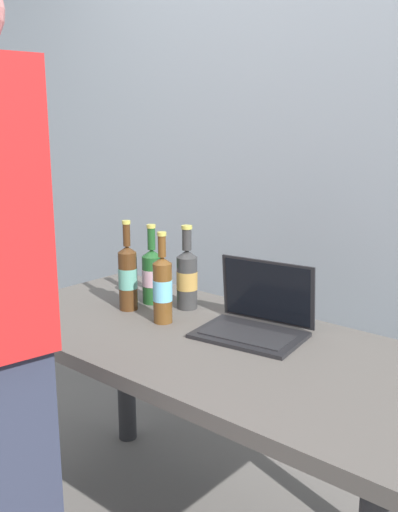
% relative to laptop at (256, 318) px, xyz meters
% --- Properties ---
extents(desk, '(1.52, 0.71, 0.76)m').
position_rel_laptop_xyz_m(desk, '(-0.10, -0.13, -0.18)').
color(desk, '#56514C').
rests_on(desk, ground).
extents(laptop, '(0.35, 0.29, 0.22)m').
position_rel_laptop_xyz_m(laptop, '(0.00, 0.00, 0.00)').
color(laptop, black).
rests_on(laptop, desk).
extents(beer_bottle_brown, '(0.07, 0.07, 0.30)m').
position_rel_laptop_xyz_m(beer_bottle_brown, '(-0.32, 0.04, 0.06)').
color(beer_bottle_brown, '#333333').
rests_on(beer_bottle_brown, desk).
extents(beer_bottle_dark, '(0.06, 0.06, 0.30)m').
position_rel_laptop_xyz_m(beer_bottle_dark, '(-0.29, -0.12, 0.07)').
color(beer_bottle_dark, brown).
rests_on(beer_bottle_dark, desk).
extents(beer_bottle_amber, '(0.07, 0.07, 0.29)m').
position_rel_laptop_xyz_m(beer_bottle_amber, '(-0.46, 0.01, 0.06)').
color(beer_bottle_amber, '#1E5123').
rests_on(beer_bottle_amber, desk).
extents(beer_bottle_green, '(0.07, 0.07, 0.32)m').
position_rel_laptop_xyz_m(beer_bottle_green, '(-0.47, -0.10, 0.07)').
color(beer_bottle_green, '#472B14').
rests_on(beer_bottle_green, desk).
extents(back_wall, '(6.00, 0.10, 2.60)m').
position_rel_laptop_xyz_m(back_wall, '(-0.10, 0.58, 0.50)').
color(back_wall, '#99A3AD').
rests_on(back_wall, ground).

